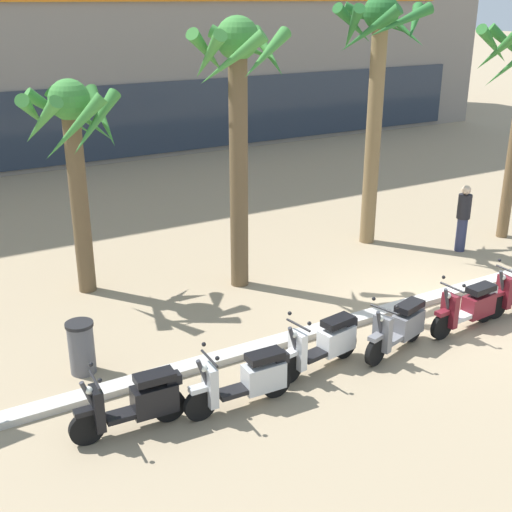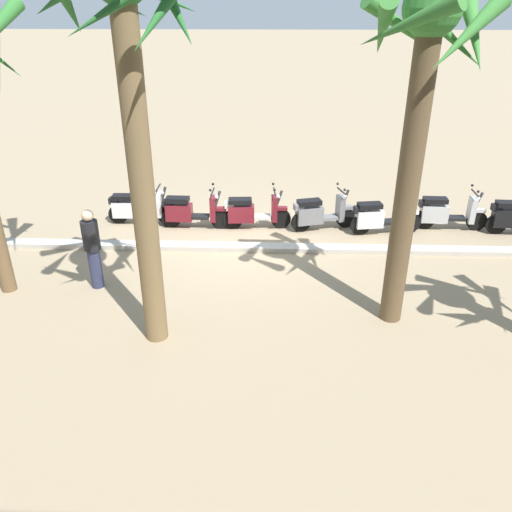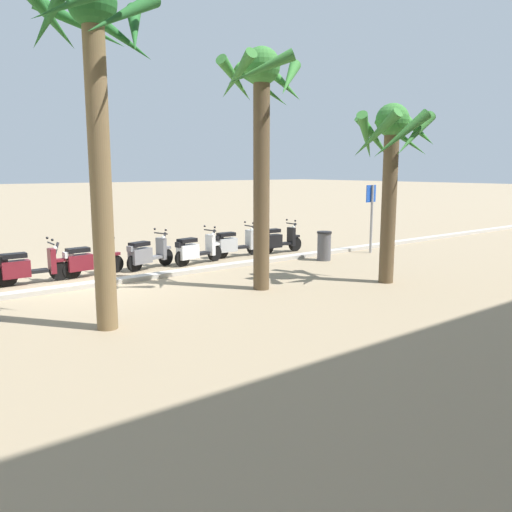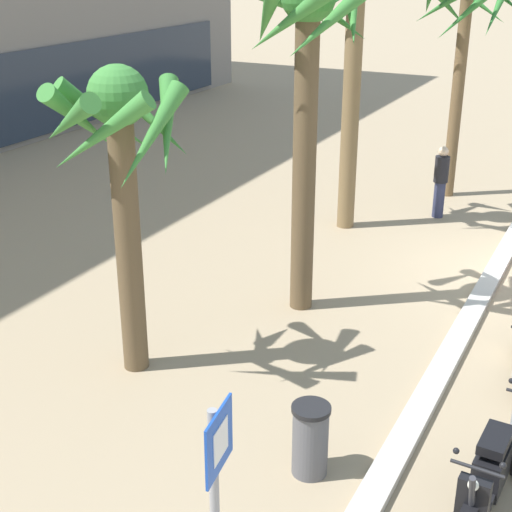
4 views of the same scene
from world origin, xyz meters
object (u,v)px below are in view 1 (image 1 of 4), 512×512
(scooter_silver_mid_front, at_px, (248,380))
(palm_tree_far_corner, at_px, (238,94))
(scooter_black_last_in_row, at_px, (138,402))
(scooter_maroon_mid_centre, at_px, (470,307))
(pedestrian_strolling_near_curb, at_px, (463,217))
(scooter_white_second_in_line, at_px, (325,343))
(palm_tree_mid_walkway, at_px, (378,62))
(litter_bin, at_px, (81,347))
(palm_tree_by_mall_entrance, at_px, (72,138))
(scooter_grey_tail_end, at_px, (400,327))

(scooter_silver_mid_front, bearing_deg, palm_tree_far_corner, 62.68)
(scooter_black_last_in_row, bearing_deg, scooter_maroon_mid_centre, -1.01)
(scooter_black_last_in_row, height_order, pedestrian_strolling_near_curb, pedestrian_strolling_near_curb)
(palm_tree_far_corner, bearing_deg, scooter_black_last_in_row, -134.43)
(scooter_white_second_in_line, bearing_deg, palm_tree_far_corner, 83.21)
(scooter_maroon_mid_centre, height_order, pedestrian_strolling_near_curb, pedestrian_strolling_near_curb)
(scooter_black_last_in_row, distance_m, palm_tree_mid_walkway, 10.41)
(scooter_maroon_mid_centre, relative_size, palm_tree_far_corner, 0.31)
(palm_tree_far_corner, height_order, litter_bin, palm_tree_far_corner)
(scooter_maroon_mid_centre, height_order, palm_tree_by_mall_entrance, palm_tree_by_mall_entrance)
(scooter_silver_mid_front, height_order, pedestrian_strolling_near_curb, pedestrian_strolling_near_curb)
(scooter_grey_tail_end, distance_m, palm_tree_mid_walkway, 7.20)
(scooter_black_last_in_row, distance_m, litter_bin, 2.06)
(scooter_white_second_in_line, relative_size, scooter_grey_tail_end, 1.07)
(palm_tree_far_corner, xyz_separation_m, pedestrian_strolling_near_curb, (5.93, -0.95, -3.32))
(pedestrian_strolling_near_curb, bearing_deg, scooter_maroon_mid_centre, -134.11)
(scooter_maroon_mid_centre, distance_m, palm_tree_mid_walkway, 6.62)
(scooter_black_last_in_row, distance_m, scooter_grey_tail_end, 5.02)
(scooter_silver_mid_front, height_order, litter_bin, scooter_silver_mid_front)
(scooter_maroon_mid_centre, bearing_deg, palm_tree_by_mall_entrance, 136.83)
(scooter_silver_mid_front, xyz_separation_m, palm_tree_mid_walkway, (6.52, 5.08, 4.15))
(scooter_black_last_in_row, bearing_deg, palm_tree_mid_walkway, 30.28)
(scooter_black_last_in_row, height_order, scooter_grey_tail_end, same)
(scooter_silver_mid_front, distance_m, palm_tree_by_mall_entrance, 6.48)
(pedestrian_strolling_near_curb, relative_size, litter_bin, 1.82)
(scooter_black_last_in_row, bearing_deg, palm_tree_far_corner, 45.57)
(scooter_grey_tail_end, height_order, pedestrian_strolling_near_curb, pedestrian_strolling_near_curb)
(scooter_black_last_in_row, bearing_deg, palm_tree_by_mall_entrance, 81.13)
(scooter_white_second_in_line, height_order, scooter_maroon_mid_centre, same)
(scooter_silver_mid_front, bearing_deg, scooter_maroon_mid_centre, 1.63)
(scooter_white_second_in_line, relative_size, palm_tree_by_mall_entrance, 0.40)
(scooter_maroon_mid_centre, bearing_deg, palm_tree_mid_walkway, 73.40)
(palm_tree_mid_walkway, relative_size, litter_bin, 6.50)
(scooter_maroon_mid_centre, bearing_deg, scooter_white_second_in_line, 176.27)
(palm_tree_mid_walkway, bearing_deg, scooter_silver_mid_front, -142.08)
(scooter_maroon_mid_centre, relative_size, pedestrian_strolling_near_curb, 1.04)
(palm_tree_mid_walkway, bearing_deg, pedestrian_strolling_near_curb, -47.10)
(scooter_white_second_in_line, bearing_deg, scooter_grey_tail_end, -7.04)
(palm_tree_by_mall_entrance, height_order, pedestrian_strolling_near_curb, palm_tree_by_mall_entrance)
(scooter_silver_mid_front, relative_size, pedestrian_strolling_near_curb, 1.08)
(scooter_silver_mid_front, bearing_deg, pedestrian_strolling_near_curb, 22.28)
(scooter_silver_mid_front, xyz_separation_m, palm_tree_by_mall_entrance, (-0.88, 5.70, 2.94))
(scooter_grey_tail_end, xyz_separation_m, litter_bin, (-5.26, 2.14, 0.03))
(scooter_silver_mid_front, distance_m, litter_bin, 3.03)
(litter_bin, bearing_deg, scooter_maroon_mid_centre, -17.12)
(pedestrian_strolling_near_curb, bearing_deg, scooter_black_last_in_row, -162.72)
(scooter_white_second_in_line, height_order, pedestrian_strolling_near_curb, pedestrian_strolling_near_curb)
(scooter_silver_mid_front, bearing_deg, litter_bin, 130.52)
(scooter_maroon_mid_centre, xyz_separation_m, litter_bin, (-7.02, 2.16, 0.03))
(scooter_black_last_in_row, height_order, scooter_silver_mid_front, same)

